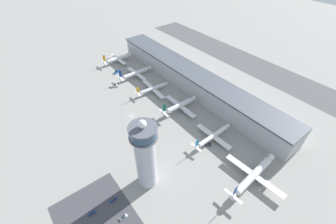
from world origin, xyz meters
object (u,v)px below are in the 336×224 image
(car_yellow_taxi, at_px, (92,213))
(car_grey_coupe, at_px, (113,200))
(airplane_gate_echo, at_px, (213,136))
(service_truck_catering, at_px, (117,72))
(airplane_gate_bravo, at_px, (136,73))
(airplane_gate_delta, at_px, (180,106))
(service_truck_baggage, at_px, (115,86))
(service_truck_water, at_px, (146,122))
(airplane_gate_foxtrot, at_px, (254,175))
(airplane_gate_charlie, at_px, (153,89))
(service_truck_fuel, at_px, (206,144))
(control_tower, at_px, (145,155))
(car_white_wagon, at_px, (124,217))
(airplane_gate_alpha, at_px, (118,59))

(car_yellow_taxi, bearing_deg, car_grey_coupe, 89.63)
(airplane_gate_echo, relative_size, service_truck_catering, 4.47)
(airplane_gate_bravo, height_order, airplane_gate_delta, airplane_gate_delta)
(service_truck_baggage, bearing_deg, car_yellow_taxi, -32.84)
(airplane_gate_bravo, xyz_separation_m, car_grey_coupe, (113.28, -85.13, -3.68))
(car_grey_coupe, bearing_deg, airplane_gate_echo, 88.69)
(airplane_gate_echo, bearing_deg, service_truck_water, -147.62)
(airplane_gate_foxtrot, relative_size, service_truck_baggage, 5.96)
(airplane_gate_echo, distance_m, car_grey_coupe, 83.25)
(airplane_gate_charlie, distance_m, service_truck_catering, 56.36)
(service_truck_fuel, xyz_separation_m, service_truck_water, (-47.83, -22.48, 0.02))
(control_tower, bearing_deg, service_truck_water, 147.99)
(car_yellow_taxi, bearing_deg, service_truck_baggage, 147.16)
(car_yellow_taxi, bearing_deg, control_tower, 87.16)
(service_truck_catering, xyz_separation_m, car_white_wagon, (147.35, -73.24, -0.43))
(airplane_gate_charlie, xyz_separation_m, car_yellow_taxi, (78.63, -96.48, -3.06))
(control_tower, bearing_deg, car_white_wagon, -64.51)
(service_truck_baggage, relative_size, car_white_wagon, 1.62)
(airplane_gate_echo, bearing_deg, airplane_gate_charlie, -179.97)
(control_tower, distance_m, car_grey_coupe, 34.90)
(airplane_gate_bravo, height_order, service_truck_fuel, airplane_gate_bravo)
(airplane_gate_foxtrot, height_order, service_truck_baggage, airplane_gate_foxtrot)
(airplane_gate_charlie, bearing_deg, airplane_gate_alpha, 178.35)
(control_tower, relative_size, service_truck_fuel, 7.81)
(service_truck_water, bearing_deg, airplane_gate_alpha, 163.75)
(service_truck_fuel, height_order, car_grey_coupe, service_truck_fuel)
(car_yellow_taxi, bearing_deg, service_truck_catering, 147.19)
(car_yellow_taxi, bearing_deg, car_white_wagon, 44.66)
(service_truck_catering, bearing_deg, airplane_gate_foxtrot, 1.58)
(airplane_gate_bravo, distance_m, service_truck_water, 75.20)
(service_truck_catering, height_order, car_white_wagon, service_truck_catering)
(service_truck_water, relative_size, car_white_wagon, 1.71)
(airplane_gate_charlie, height_order, service_truck_water, airplane_gate_charlie)
(airplane_gate_alpha, xyz_separation_m, airplane_gate_echo, (157.04, -2.15, -0.45))
(airplane_gate_foxtrot, relative_size, service_truck_fuel, 6.76)
(airplane_gate_bravo, bearing_deg, service_truck_catering, -149.89)
(airplane_gate_bravo, distance_m, airplane_gate_delta, 71.93)
(airplane_gate_bravo, bearing_deg, service_truck_water, -25.09)
(airplane_gate_alpha, relative_size, car_yellow_taxi, 8.43)
(service_truck_catering, xyz_separation_m, service_truck_fuel, (136.70, 2.71, -0.11))
(airplane_gate_delta, xyz_separation_m, service_truck_fuel, (43.96, -10.48, -3.81))
(airplane_gate_delta, relative_size, car_grey_coupe, 8.38)
(airplane_gate_bravo, distance_m, car_white_wagon, 152.65)
(airplane_gate_bravo, relative_size, airplane_gate_foxtrot, 0.84)
(airplane_gate_echo, relative_size, service_truck_fuel, 5.52)
(service_truck_baggage, bearing_deg, car_white_wagon, -25.13)
(airplane_gate_bravo, xyz_separation_m, car_yellow_taxi, (113.19, -98.50, -3.62))
(airplane_gate_delta, distance_m, service_truck_baggage, 74.62)
(airplane_gate_foxtrot, bearing_deg, car_yellow_taxi, -114.85)
(airplane_gate_delta, height_order, airplane_gate_foxtrot, airplane_gate_foxtrot)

